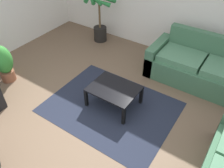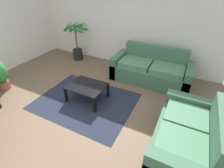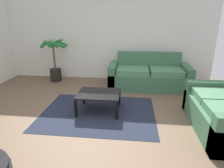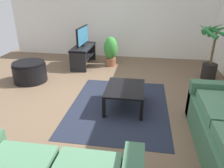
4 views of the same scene
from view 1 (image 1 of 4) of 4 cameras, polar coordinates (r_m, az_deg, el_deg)
The scene contains 6 objects.
ground_plane at distance 3.83m, azimuth -7.25°, elevation -11.08°, with size 6.60×6.60×0.00m, color brown.
couch_main at distance 4.84m, azimuth 21.46°, elevation 3.44°, with size 2.08×0.90×0.90m.
coffee_table at distance 3.97m, azimuth 0.47°, elevation -1.53°, with size 0.82×0.65×0.38m.
area_rug at distance 4.14m, azimuth -0.32°, elevation -5.71°, with size 2.20×1.70×0.01m, color #1E2333.
potted_palm at distance 5.83m, azimuth -3.03°, elevation 16.35°, with size 0.76×0.77×1.26m.
potted_plant_small at distance 4.96m, azimuth -25.22°, elevation 4.81°, with size 0.36×0.36×0.78m.
Camera 1 is at (1.73, -1.73, 2.95)m, focal length 36.97 mm.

